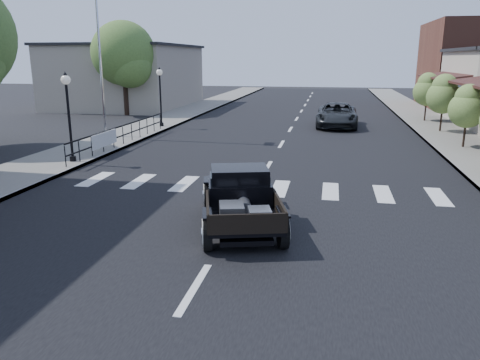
# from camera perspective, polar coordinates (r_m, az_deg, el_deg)

# --- Properties ---
(ground) EXTENTS (120.00, 120.00, 0.00)m
(ground) POSITION_cam_1_polar(r_m,az_deg,el_deg) (11.43, -1.33, -6.28)
(ground) COLOR black
(ground) RESTS_ON ground
(road) EXTENTS (14.00, 80.00, 0.02)m
(road) POSITION_cam_1_polar(r_m,az_deg,el_deg) (25.85, 5.77, 5.50)
(road) COLOR black
(road) RESTS_ON ground
(road_markings) EXTENTS (12.00, 60.00, 0.06)m
(road_markings) POSITION_cam_1_polar(r_m,az_deg,el_deg) (20.95, 4.49, 3.36)
(road_markings) COLOR silver
(road_markings) RESTS_ON ground
(sidewalk_left) EXTENTS (3.00, 80.00, 0.15)m
(sidewalk_left) POSITION_cam_1_polar(r_m,az_deg,el_deg) (27.91, -11.97, 6.07)
(sidewalk_left) COLOR gray
(sidewalk_left) RESTS_ON ground
(sidewalk_right) EXTENTS (3.00, 80.00, 0.15)m
(sidewalk_right) POSITION_cam_1_polar(r_m,az_deg,el_deg) (26.48, 24.47, 4.62)
(sidewalk_right) COLOR gray
(sidewalk_right) RESTS_ON ground
(low_building_left) EXTENTS (10.00, 12.00, 5.00)m
(low_building_left) POSITION_cam_1_polar(r_m,az_deg,el_deg) (42.17, -13.56, 12.09)
(low_building_left) COLOR #A69D8B
(low_building_left) RESTS_ON ground
(railing) EXTENTS (0.08, 10.00, 1.00)m
(railing) POSITION_cam_1_polar(r_m,az_deg,el_deg) (22.82, -14.09, 5.55)
(railing) COLOR black
(railing) RESTS_ON sidewalk_left
(banner) EXTENTS (0.04, 2.20, 0.60)m
(banner) POSITION_cam_1_polar(r_m,az_deg,el_deg) (21.05, -16.13, 4.13)
(banner) COLOR silver
(banner) RESTS_ON sidewalk_left
(lamp_post_b) EXTENTS (0.36, 0.36, 3.44)m
(lamp_post_b) POSITION_cam_1_polar(r_m,az_deg,el_deg) (19.30, -20.11, 7.18)
(lamp_post_b) COLOR black
(lamp_post_b) RESTS_ON sidewalk_left
(lamp_post_c) EXTENTS (0.36, 0.36, 3.44)m
(lamp_post_c) POSITION_cam_1_polar(r_m,az_deg,el_deg) (28.30, -9.67, 9.95)
(lamp_post_c) COLOR black
(lamp_post_c) RESTS_ON sidewalk_left
(flagpole) EXTENTS (0.12, 0.12, 11.03)m
(flagpole) POSITION_cam_1_polar(r_m,az_deg,el_deg) (25.25, -16.95, 17.64)
(flagpole) COLOR silver
(flagpole) RESTS_ON sidewalk_left
(big_tree_far) EXTENTS (4.56, 4.56, 6.70)m
(big_tree_far) POSITION_cam_1_polar(r_m,az_deg,el_deg) (35.65, -13.92, 13.05)
(big_tree_far) COLOR #47692D
(big_tree_far) RESTS_ON ground
(small_tree_c) EXTENTS (1.64, 1.64, 2.73)m
(small_tree_c) POSITION_cam_1_polar(r_m,az_deg,el_deg) (23.54, 25.88, 6.92)
(small_tree_c) COLOR #5B7937
(small_tree_c) RESTS_ON sidewalk_right
(small_tree_d) EXTENTS (1.80, 1.80, 3.00)m
(small_tree_d) POSITION_cam_1_polar(r_m,az_deg,el_deg) (28.23, 23.48, 8.51)
(small_tree_d) COLOR #5B7937
(small_tree_d) RESTS_ON sidewalk_right
(small_tree_e) EXTENTS (1.77, 1.77, 2.94)m
(small_tree_e) POSITION_cam_1_polar(r_m,az_deg,el_deg) (32.77, 21.80, 9.31)
(small_tree_e) COLOR #5B7937
(small_tree_e) RESTS_ON sidewalk_right
(hotrod_pickup) EXTENTS (3.09, 4.69, 1.49)m
(hotrod_pickup) POSITION_cam_1_polar(r_m,az_deg,el_deg) (11.56, 0.01, -2.11)
(hotrod_pickup) COLOR black
(hotrod_pickup) RESTS_ON ground
(second_car) EXTENTS (2.44, 5.19, 1.43)m
(second_car) POSITION_cam_1_polar(r_m,az_deg,el_deg) (29.31, 11.73, 7.74)
(second_car) COLOR black
(second_car) RESTS_ON ground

